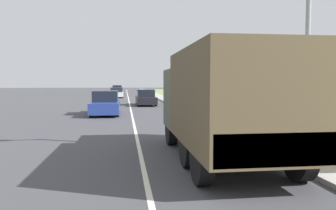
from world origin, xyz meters
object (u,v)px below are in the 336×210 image
car_nearest_ahead (106,104)px  lamp_post (301,10)px  car_second_ahead (146,98)px  car_third_ahead (117,93)px  car_fourth_ahead (117,90)px  military_truck (224,100)px

car_nearest_ahead → lamp_post: 14.62m
car_second_ahead → car_nearest_ahead: bearing=-110.7°
car_third_ahead → lamp_post: lamp_post is taller
car_nearest_ahead → car_second_ahead: (3.14, 8.33, -0.04)m
car_second_ahead → car_fourth_ahead: car_fourth_ahead is taller
car_second_ahead → car_third_ahead: size_ratio=1.16×
car_fourth_ahead → lamp_post: bearing=-82.7°
car_nearest_ahead → car_fourth_ahead: car_fourth_ahead is taller
car_second_ahead → car_third_ahead: (-3.01, 15.16, -0.02)m
car_second_ahead → car_third_ahead: car_second_ahead is taller
car_nearest_ahead → lamp_post: lamp_post is taller
car_nearest_ahead → car_third_ahead: bearing=89.7°
military_truck → car_nearest_ahead: bearing=106.3°
military_truck → lamp_post: 3.47m
military_truck → car_nearest_ahead: (-3.86, 13.17, -0.93)m
car_third_ahead → lamp_post: bearing=-80.5°
car_nearest_ahead → car_fourth_ahead: bearing=90.1°
military_truck → car_nearest_ahead: size_ratio=1.39×
car_third_ahead → lamp_post: size_ratio=0.59×
military_truck → car_nearest_ahead: military_truck is taller
car_nearest_ahead → lamp_post: size_ratio=0.71×
car_second_ahead → lamp_post: bearing=-81.7°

